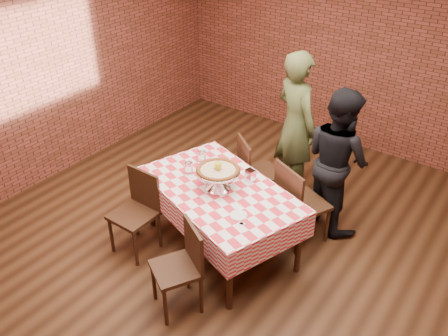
{
  "coord_description": "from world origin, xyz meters",
  "views": [
    {
      "loc": [
        2.19,
        -3.12,
        3.39
      ],
      "look_at": [
        -0.12,
        0.09,
        0.94
      ],
      "focal_mm": 37.56,
      "sensor_mm": 36.0,
      "label": 1
    }
  ],
  "objects_px": {
    "chair_near_right": "(176,270)",
    "chair_near_left": "(133,215)",
    "table": "(220,218)",
    "water_glass_right": "(202,157)",
    "diner_black": "(337,160)",
    "condiment_caddy": "(250,175)",
    "water_glass_left": "(189,168)",
    "pizza_stand": "(218,179)",
    "chair_far_left": "(259,173)",
    "diner_olive": "(296,126)",
    "pizza": "(218,170)",
    "chair_far_right": "(303,202)"
  },
  "relations": [
    {
      "from": "pizza_stand",
      "to": "diner_black",
      "type": "xyz_separation_m",
      "value": [
        0.77,
        1.11,
        -0.04
      ]
    },
    {
      "from": "pizza_stand",
      "to": "condiment_caddy",
      "type": "relative_size",
      "value": 3.43
    },
    {
      "from": "pizza",
      "to": "condiment_caddy",
      "type": "distance_m",
      "value": 0.37
    },
    {
      "from": "condiment_caddy",
      "to": "chair_near_right",
      "type": "distance_m",
      "value": 1.24
    },
    {
      "from": "water_glass_right",
      "to": "diner_olive",
      "type": "height_order",
      "value": "diner_olive"
    },
    {
      "from": "condiment_caddy",
      "to": "diner_black",
      "type": "distance_m",
      "value": 1.01
    },
    {
      "from": "chair_far_left",
      "to": "chair_near_right",
      "type": "bearing_deg",
      "value": 135.74
    },
    {
      "from": "pizza",
      "to": "pizza_stand",
      "type": "bearing_deg",
      "value": 0.0
    },
    {
      "from": "water_glass_left",
      "to": "diner_black",
      "type": "distance_m",
      "value": 1.59
    },
    {
      "from": "chair_near_left",
      "to": "chair_far_left",
      "type": "distance_m",
      "value": 1.56
    },
    {
      "from": "diner_olive",
      "to": "chair_far_left",
      "type": "bearing_deg",
      "value": 98.7
    },
    {
      "from": "table",
      "to": "water_glass_left",
      "type": "xyz_separation_m",
      "value": [
        -0.42,
        0.03,
        0.45
      ]
    },
    {
      "from": "water_glass_right",
      "to": "chair_far_right",
      "type": "relative_size",
      "value": 0.14
    },
    {
      "from": "chair_near_left",
      "to": "water_glass_left",
      "type": "bearing_deg",
      "value": 65.24
    },
    {
      "from": "water_glass_right",
      "to": "pizza_stand",
      "type": "bearing_deg",
      "value": -34.41
    },
    {
      "from": "table",
      "to": "pizza_stand",
      "type": "xyz_separation_m",
      "value": [
        -0.02,
        -0.0,
        0.48
      ]
    },
    {
      "from": "condiment_caddy",
      "to": "chair_near_right",
      "type": "relative_size",
      "value": 0.15
    },
    {
      "from": "chair_near_right",
      "to": "chair_near_left",
      "type": "bearing_deg",
      "value": -171.9
    },
    {
      "from": "chair_far_left",
      "to": "pizza",
      "type": "bearing_deg",
      "value": 131.6
    },
    {
      "from": "table",
      "to": "diner_olive",
      "type": "relative_size",
      "value": 0.92
    },
    {
      "from": "condiment_caddy",
      "to": "diner_olive",
      "type": "xyz_separation_m",
      "value": [
        -0.09,
        1.11,
        0.08
      ]
    },
    {
      "from": "pizza",
      "to": "chair_near_right",
      "type": "relative_size",
      "value": 0.48
    },
    {
      "from": "chair_near_right",
      "to": "diner_black",
      "type": "distance_m",
      "value": 2.12
    },
    {
      "from": "pizza_stand",
      "to": "chair_near_right",
      "type": "distance_m",
      "value": 1.0
    },
    {
      "from": "diner_black",
      "to": "diner_olive",
      "type": "bearing_deg",
      "value": 4.46
    },
    {
      "from": "chair_near_left",
      "to": "diner_black",
      "type": "relative_size",
      "value": 0.55
    },
    {
      "from": "table",
      "to": "chair_near_right",
      "type": "bearing_deg",
      "value": -79.32
    },
    {
      "from": "chair_far_left",
      "to": "water_glass_left",
      "type": "bearing_deg",
      "value": 105.87
    },
    {
      "from": "chair_far_right",
      "to": "diner_olive",
      "type": "distance_m",
      "value": 1.03
    },
    {
      "from": "diner_black",
      "to": "water_glass_right",
      "type": "bearing_deg",
      "value": 61.99
    },
    {
      "from": "condiment_caddy",
      "to": "chair_far_left",
      "type": "relative_size",
      "value": 0.14
    },
    {
      "from": "diner_black",
      "to": "water_glass_left",
      "type": "bearing_deg",
      "value": 70.6
    },
    {
      "from": "water_glass_left",
      "to": "condiment_caddy",
      "type": "distance_m",
      "value": 0.65
    },
    {
      "from": "table",
      "to": "water_glass_right",
      "type": "xyz_separation_m",
      "value": [
        -0.45,
        0.29,
        0.45
      ]
    },
    {
      "from": "pizza_stand",
      "to": "condiment_caddy",
      "type": "bearing_deg",
      "value": 56.19
    },
    {
      "from": "pizza",
      "to": "chair_near_left",
      "type": "relative_size",
      "value": 0.47
    },
    {
      "from": "chair_far_left",
      "to": "diner_olive",
      "type": "bearing_deg",
      "value": -69.55
    },
    {
      "from": "table",
      "to": "pizza_stand",
      "type": "distance_m",
      "value": 0.48
    },
    {
      "from": "water_glass_left",
      "to": "diner_black",
      "type": "relative_size",
      "value": 0.08
    },
    {
      "from": "pizza_stand",
      "to": "diner_olive",
      "type": "distance_m",
      "value": 1.41
    },
    {
      "from": "pizza_stand",
      "to": "condiment_caddy",
      "type": "distance_m",
      "value": 0.35
    },
    {
      "from": "water_glass_left",
      "to": "table",
      "type": "bearing_deg",
      "value": -3.94
    },
    {
      "from": "diner_olive",
      "to": "diner_black",
      "type": "relative_size",
      "value": 1.11
    },
    {
      "from": "pizza",
      "to": "chair_near_left",
      "type": "distance_m",
      "value": 1.01
    },
    {
      "from": "table",
      "to": "pizza",
      "type": "xyz_separation_m",
      "value": [
        -0.02,
        -0.0,
        0.59
      ]
    },
    {
      "from": "chair_near_left",
      "to": "chair_near_right",
      "type": "xyz_separation_m",
      "value": [
        0.86,
        -0.34,
        -0.01
      ]
    },
    {
      "from": "water_glass_right",
      "to": "condiment_caddy",
      "type": "height_order",
      "value": "water_glass_right"
    },
    {
      "from": "diner_olive",
      "to": "chair_near_right",
      "type": "bearing_deg",
      "value": 118.17
    },
    {
      "from": "water_glass_left",
      "to": "diner_olive",
      "type": "distance_m",
      "value": 1.46
    },
    {
      "from": "pizza",
      "to": "table",
      "type": "bearing_deg",
      "value": 6.19
    }
  ]
}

